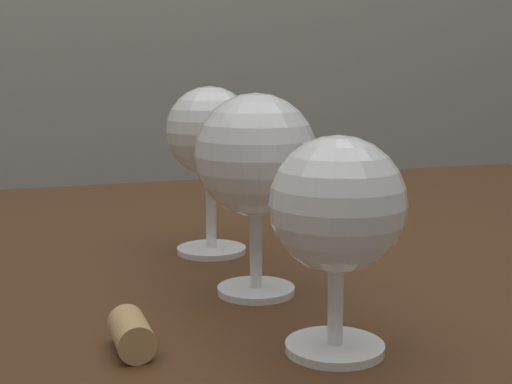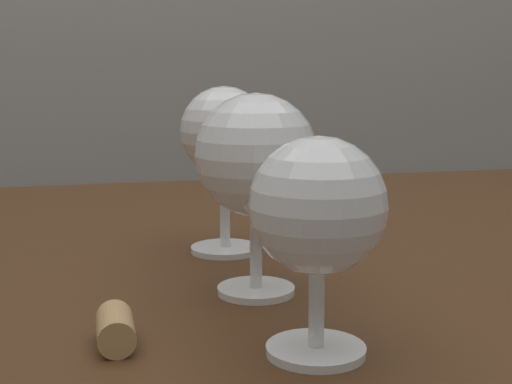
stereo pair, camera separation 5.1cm
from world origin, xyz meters
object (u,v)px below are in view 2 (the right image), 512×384
Objects in this scene: wine_glass_rose at (256,158)px; wine_glass_amber at (224,136)px; cork at (116,329)px; wine_glass_white at (318,211)px.

wine_glass_rose is 0.99× the size of wine_glass_amber.
cork is at bearing -117.09° from wine_glass_amber.
wine_glass_rose is at bearing 37.79° from cork.
wine_glass_white is 0.12m from wine_glass_rose.
wine_glass_amber reaches higher than wine_glass_rose.
cork is at bearing -142.21° from wine_glass_rose.
wine_glass_amber is (0.00, 0.12, 0.00)m from wine_glass_rose.
wine_glass_amber is at bearing 91.76° from wine_glass_white.
wine_glass_rose reaches higher than wine_glass_white.
wine_glass_white is at bearing -88.24° from wine_glass_amber.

